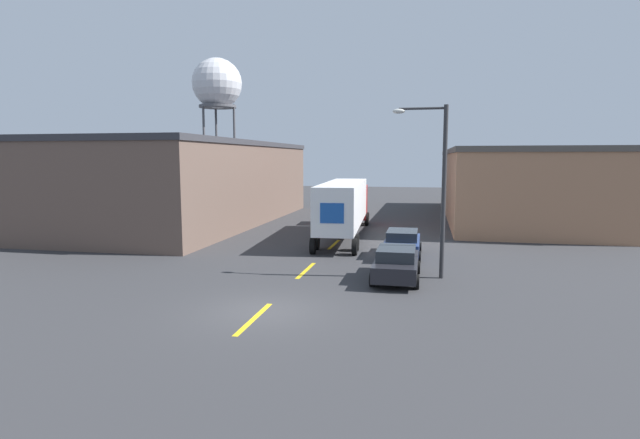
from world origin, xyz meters
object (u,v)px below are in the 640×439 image
object	(u,v)px
street_lamp	(438,179)
semi_truck	(345,203)
parked_car_right_mid	(402,243)
water_tower	(217,85)
parked_car_right_near	(396,263)

from	to	relation	value
street_lamp	semi_truck	bearing A→B (deg)	117.97
parked_car_right_mid	water_tower	xyz separation A→B (m)	(-23.63, 29.61, 13.42)
water_tower	semi_truck	bearing A→B (deg)	-49.96
semi_truck	water_tower	size ratio (longest dim) A/B	0.91
parked_car_right_near	water_tower	xyz separation A→B (m)	(-23.63, 35.11, 13.42)
parked_car_right_mid	parked_car_right_near	world-z (taller)	same
parked_car_right_mid	street_lamp	bearing A→B (deg)	-69.97
street_lamp	parked_car_right_mid	bearing A→B (deg)	110.03
parked_car_right_mid	water_tower	distance (m)	40.19
semi_truck	water_tower	world-z (taller)	water_tower
semi_truck	water_tower	bearing A→B (deg)	126.35
parked_car_right_near	street_lamp	world-z (taller)	street_lamp
parked_car_right_near	water_tower	world-z (taller)	water_tower
semi_truck	parked_car_right_near	distance (m)	12.92
semi_truck	parked_car_right_mid	bearing A→B (deg)	-60.66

